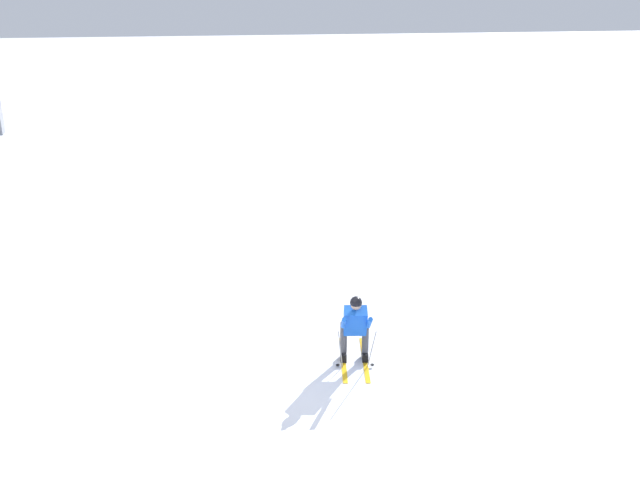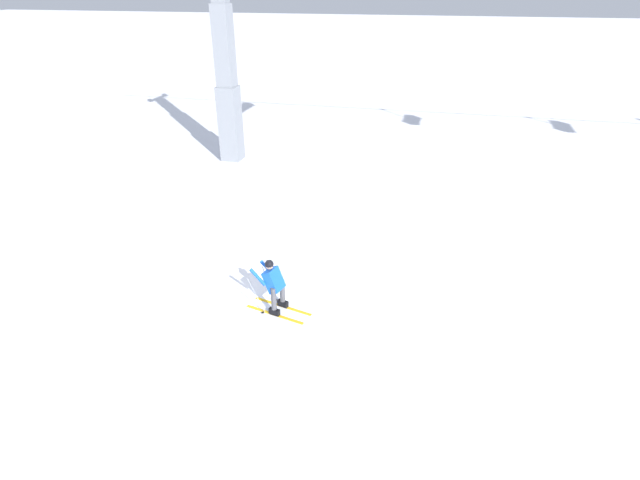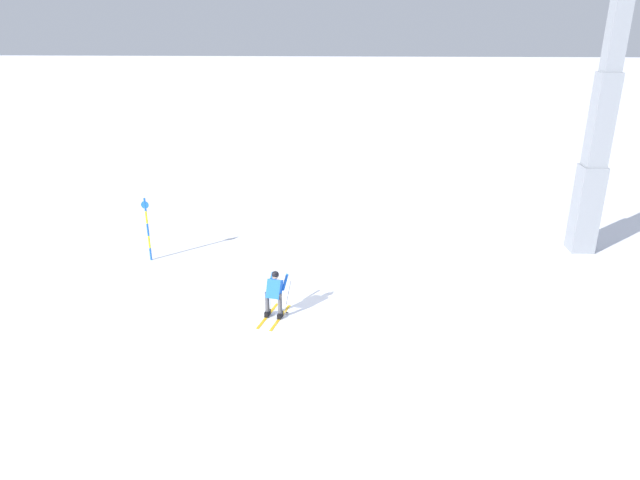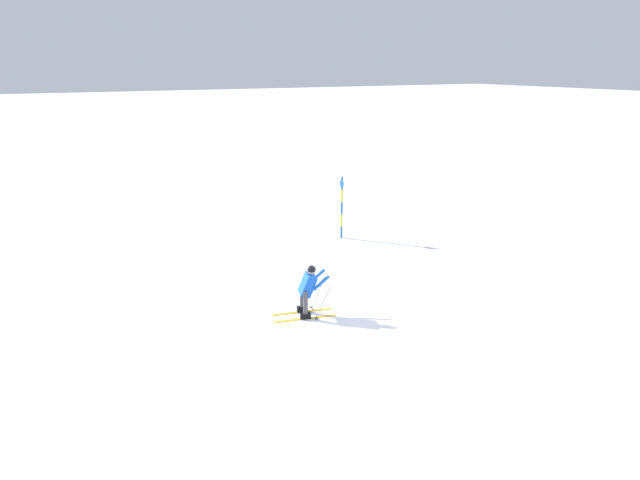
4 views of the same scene
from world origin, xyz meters
name	(u,v)px [view 3 (image 3 of 4)]	position (x,y,z in m)	size (l,w,h in m)	color
ground_plane	(313,303)	(0.00, 0.00, 0.00)	(260.00, 260.00, 0.00)	white
skier_carving_main	(275,291)	(0.87, -1.08, 0.79)	(1.73, 0.93, 1.52)	yellow
lift_tower_near	(598,139)	(-4.99, 10.07, 4.33)	(0.87, 2.42, 10.57)	gray
trail_marker_pole	(148,227)	(-3.14, -6.24, 1.29)	(0.07, 0.28, 2.40)	blue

